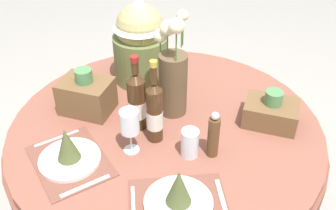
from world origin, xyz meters
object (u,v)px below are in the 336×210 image
Objects in this scene: wine_glass_left at (130,123)px; woven_basket_side_left at (87,95)px; dining_table at (166,148)px; tumbler_near_right at (190,143)px; woven_basket_side_right at (271,112)px; flower_vase at (172,75)px; wine_bottle_left at (137,101)px; gift_tub_back_left at (140,38)px; place_setting_right at (179,196)px; pepper_mill at (213,136)px; wine_bottle_centre at (155,112)px; place_setting_left at (69,153)px.

wine_glass_left is 0.87× the size of woven_basket_side_left.
tumbler_near_right is (0.15, -0.15, 0.20)m from dining_table.
woven_basket_side_left reaches higher than woven_basket_side_right.
tumbler_near_right is at bearing -58.79° from flower_vase.
tumbler_near_right is at bearing -21.25° from wine_bottle_left.
place_setting_right is at bearing -59.76° from gift_tub_back_left.
wine_glass_left reaches higher than place_setting_right.
pepper_mill is at bearing -43.34° from flower_vase.
wine_bottle_centre is 0.85× the size of gift_tub_back_left.
wine_bottle_centre is at bearing -149.47° from woven_basket_side_right.
place_setting_right is at bearing -82.44° from tumbler_near_right.
dining_table is 2.93× the size of flower_vase.
gift_tub_back_left is (0.04, 0.66, 0.18)m from place_setting_left.
dining_table is at bearing 50.68° from place_setting_left.
wine_bottle_left is (-0.29, 0.36, 0.09)m from place_setting_right.
wine_bottle_left is (-0.11, -0.16, -0.06)m from flower_vase.
woven_basket_side_left reaches higher than wine_glass_left.
tumbler_near_right is at bearing -131.96° from woven_basket_side_right.
pepper_mill is (0.08, 0.03, 0.04)m from tumbler_near_right.
woven_basket_side_left is at bearing 171.89° from wine_bottle_left.
wine_bottle_left is 1.53× the size of woven_basket_side_left.
flower_vase is at bearing 55.94° from wine_bottle_left.
pepper_mill is (0.35, -0.07, -0.04)m from wine_bottle_left.
gift_tub_back_left is at bearing 68.05° from woven_basket_side_left.
pepper_mill reaches higher than tumbler_near_right.
flower_vase is at bearing 76.78° from wine_glass_left.
wine_glass_left reaches higher than dining_table.
place_setting_left is 0.34m from woven_basket_side_left.
wine_bottle_left is 0.79× the size of gift_tub_back_left.
wine_bottle_centre reaches higher than woven_basket_side_left.
woven_basket_side_left is at bearing 169.86° from pepper_mill.
wine_bottle_centre reaches higher than tumbler_near_right.
woven_basket_side_left is (-0.61, 0.11, -0.01)m from pepper_mill.
wine_glass_left is (0.20, 0.14, 0.09)m from place_setting_left.
dining_table is at bearing -53.32° from gift_tub_back_left.
flower_vase is at bearing -173.22° from woven_basket_side_right.
wine_bottle_centre is 0.19m from tumbler_near_right.
pepper_mill is 0.48× the size of gift_tub_back_left.
dining_table is at bearing 69.47° from wine_glass_left.
flower_vase reaches higher than wine_bottle_left.
gift_tub_back_left reaches higher than woven_basket_side_left.
wine_glass_left is 0.94× the size of pepper_mill.
place_setting_right is at bearing -113.35° from woven_basket_side_right.
wine_bottle_left is at bearing -158.96° from woven_basket_side_right.
dining_table is at bearing 152.81° from pepper_mill.
place_setting_left is 1.03× the size of place_setting_right.
place_setting_left is 3.58× the size of tumbler_near_right.
flower_vase is 0.34m from pepper_mill.
place_setting_right is at bearing -100.11° from pepper_mill.
dining_table is 0.49m from place_setting_right.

